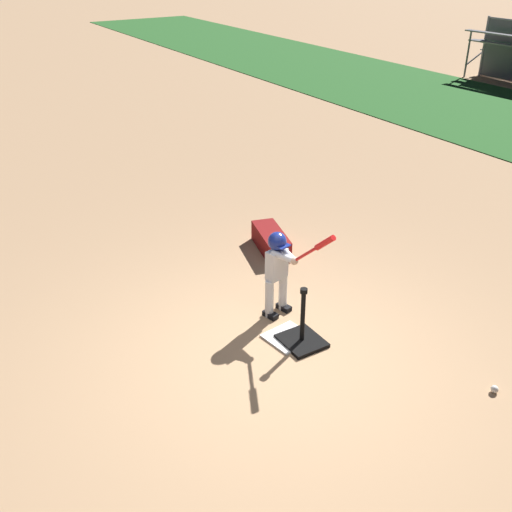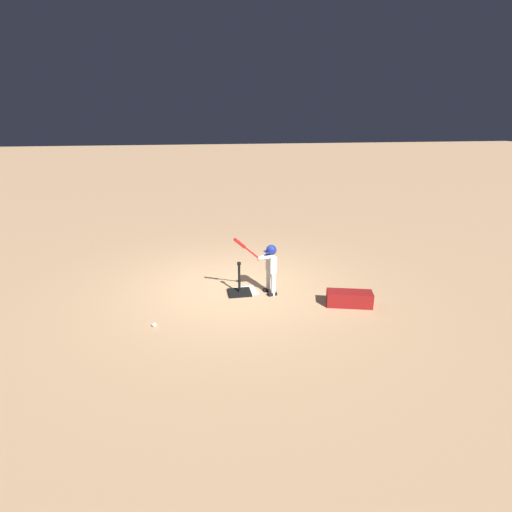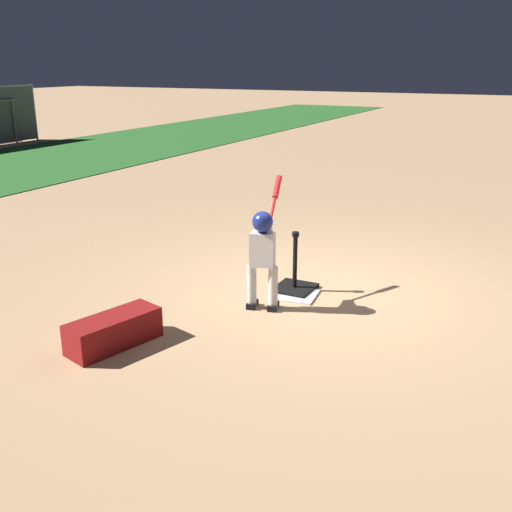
{
  "view_description": "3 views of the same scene",
  "coord_description": "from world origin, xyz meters",
  "px_view_note": "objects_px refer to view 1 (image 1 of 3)",
  "views": [
    {
      "loc": [
        4.02,
        -2.79,
        3.8
      ],
      "look_at": [
        -0.83,
        0.22,
        0.76
      ],
      "focal_mm": 42.0,
      "sensor_mm": 36.0,
      "label": 1
    },
    {
      "loc": [
        0.81,
        7.62,
        3.37
      ],
      "look_at": [
        -0.5,
        0.14,
        0.7
      ],
      "focal_mm": 28.0,
      "sensor_mm": 36.0,
      "label": 2
    },
    {
      "loc": [
        -5.81,
        -2.05,
        2.39
      ],
      "look_at": [
        -0.82,
        0.47,
        0.58
      ],
      "focal_mm": 42.0,
      "sensor_mm": 36.0,
      "label": 3
    }
  ],
  "objects_px": {
    "batter_child": "(279,264)",
    "baseball": "(495,389)",
    "equipment_bag": "(271,241)",
    "batting_tee": "(302,336)"
  },
  "relations": [
    {
      "from": "equipment_bag",
      "to": "batting_tee",
      "type": "bearing_deg",
      "value": -8.69
    },
    {
      "from": "batter_child",
      "to": "batting_tee",
      "type": "bearing_deg",
      "value": -9.16
    },
    {
      "from": "batting_tee",
      "to": "baseball",
      "type": "xyz_separation_m",
      "value": [
        1.6,
        1.09,
        -0.05
      ]
    },
    {
      "from": "equipment_bag",
      "to": "baseball",
      "type": "bearing_deg",
      "value": 18.84
    },
    {
      "from": "baseball",
      "to": "equipment_bag",
      "type": "xyz_separation_m",
      "value": [
        -3.56,
        -0.2,
        0.1
      ]
    },
    {
      "from": "batting_tee",
      "to": "equipment_bag",
      "type": "distance_m",
      "value": 2.15
    },
    {
      "from": "baseball",
      "to": "batting_tee",
      "type": "bearing_deg",
      "value": -145.89
    },
    {
      "from": "batting_tee",
      "to": "batter_child",
      "type": "bearing_deg",
      "value": 170.84
    },
    {
      "from": "batting_tee",
      "to": "equipment_bag",
      "type": "bearing_deg",
      "value": 155.65
    },
    {
      "from": "batter_child",
      "to": "baseball",
      "type": "height_order",
      "value": "batter_child"
    }
  ]
}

